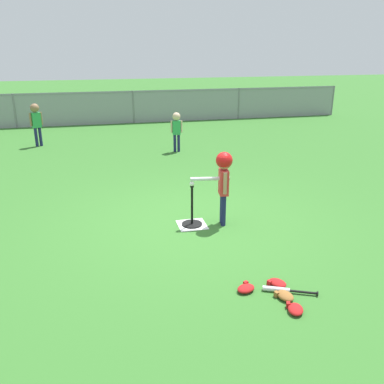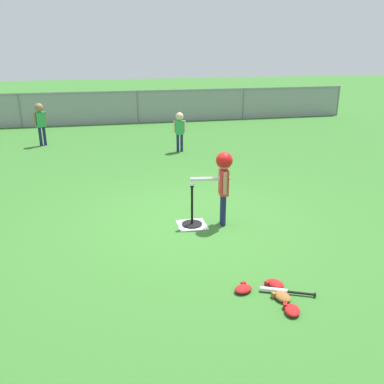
# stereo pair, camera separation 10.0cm
# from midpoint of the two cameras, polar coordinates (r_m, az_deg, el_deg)

# --- Properties ---
(ground_plane) EXTENTS (60.00, 60.00, 0.00)m
(ground_plane) POSITION_cam_midpoint_polar(r_m,az_deg,el_deg) (6.54, 0.53, -4.25)
(ground_plane) COLOR #336B28
(home_plate) EXTENTS (0.44, 0.44, 0.01)m
(home_plate) POSITION_cam_midpoint_polar(r_m,az_deg,el_deg) (6.45, 0.45, -4.57)
(home_plate) COLOR white
(home_plate) RESTS_ON ground_plane
(batting_tee) EXTENTS (0.32, 0.32, 0.65)m
(batting_tee) POSITION_cam_midpoint_polar(r_m,az_deg,el_deg) (6.41, 0.45, -3.78)
(batting_tee) COLOR black
(batting_tee) RESTS_ON ground_plane
(baseball_on_tee) EXTENTS (0.07, 0.07, 0.07)m
(baseball_on_tee) POSITION_cam_midpoint_polar(r_m,az_deg,el_deg) (6.20, 0.46, 1.17)
(baseball_on_tee) COLOR white
(baseball_on_tee) RESTS_ON batting_tee
(batter_child) EXTENTS (0.64, 0.33, 1.17)m
(batter_child) POSITION_cam_midpoint_polar(r_m,az_deg,el_deg) (6.20, 4.87, 2.55)
(batter_child) COLOR #191E4C
(batter_child) RESTS_ON ground_plane
(fielder_near_right) EXTENTS (0.32, 0.23, 1.18)m
(fielder_near_right) POSITION_cam_midpoint_polar(r_m,az_deg,el_deg) (12.18, -20.19, 9.59)
(fielder_near_right) COLOR #191E4C
(fielder_near_right) RESTS_ON ground_plane
(fielder_deep_right) EXTENTS (0.30, 0.21, 1.04)m
(fielder_deep_right) POSITION_cam_midpoint_polar(r_m,az_deg,el_deg) (10.78, -1.47, 9.11)
(fielder_deep_right) COLOR #191E4C
(fielder_deep_right) RESTS_ON ground_plane
(spare_bat_silver) EXTENTS (0.59, 0.30, 0.06)m
(spare_bat_silver) POSITION_cam_midpoint_polar(r_m,az_deg,el_deg) (4.89, 12.69, -13.30)
(spare_bat_silver) COLOR silver
(spare_bat_silver) RESTS_ON ground_plane
(glove_by_plate) EXTENTS (0.21, 0.25, 0.07)m
(glove_by_plate) POSITION_cam_midpoint_polar(r_m,az_deg,el_deg) (4.79, 13.07, -14.04)
(glove_by_plate) COLOR brown
(glove_by_plate) RESTS_ON ground_plane
(glove_near_bats) EXTENTS (0.27, 0.24, 0.07)m
(glove_near_bats) POSITION_cam_midpoint_polar(r_m,az_deg,el_deg) (4.85, 7.77, -13.24)
(glove_near_bats) COLOR #B21919
(glove_near_bats) RESTS_ON ground_plane
(glove_tossed_aside) EXTENTS (0.23, 0.26, 0.07)m
(glove_tossed_aside) POSITION_cam_midpoint_polar(r_m,az_deg,el_deg) (4.61, 14.41, -15.68)
(glove_tossed_aside) COLOR #B21919
(glove_tossed_aside) RESTS_ON ground_plane
(glove_outfield_drop) EXTENTS (0.25, 0.27, 0.07)m
(glove_outfield_drop) POSITION_cam_midpoint_polar(r_m,az_deg,el_deg) (5.00, 12.08, -12.41)
(glove_outfield_drop) COLOR #B21919
(glove_outfield_drop) RESTS_ON ground_plane
(outfield_fence) EXTENTS (16.06, 0.06, 1.15)m
(outfield_fence) POSITION_cam_midpoint_polar(r_m,az_deg,el_deg) (15.14, -7.39, 11.86)
(outfield_fence) COLOR slate
(outfield_fence) RESTS_ON ground_plane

